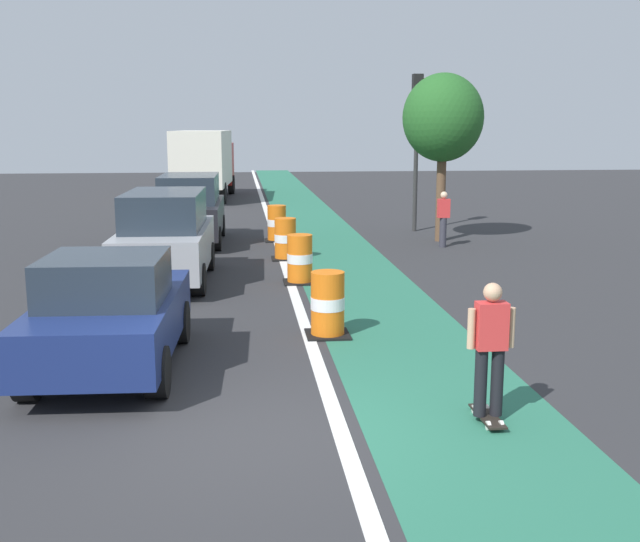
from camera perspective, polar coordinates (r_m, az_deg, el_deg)
The scene contains 15 objects.
ground_plane at distance 8.97m, azimuth -4.34°, elevation -11.98°, with size 100.00×100.00×0.00m, color #2D2D30.
bike_lane_strip at distance 20.73m, azimuth 1.25°, elevation 1.19°, with size 2.50×80.00×0.01m, color #286B51.
lane_divider_stripe at distance 20.60m, azimuth -2.89°, elevation 1.11°, with size 0.20×80.00×0.01m, color silver.
skateboarder_on_lane at distance 9.20m, azimuth 12.60°, elevation -5.62°, with size 0.57×0.80×1.69m.
parked_sedan_nearest at distance 11.32m, azimuth -15.41°, elevation -3.06°, with size 2.04×4.17×1.70m.
parked_suv_second at distance 17.34m, azimuth -11.45°, elevation 2.53°, with size 2.03×4.66×2.04m.
parked_suv_third at distance 23.07m, azimuth -9.68°, elevation 4.60°, with size 1.99×4.64×2.04m.
traffic_barrel_front at distance 12.73m, azimuth 0.57°, elevation -2.54°, with size 0.73×0.73×1.09m.
traffic_barrel_mid at distance 17.01m, azimuth -1.52°, elevation 0.86°, with size 0.73×0.73×1.09m.
traffic_barrel_back at distance 20.06m, azimuth -2.60°, elevation 2.38°, with size 0.73×0.73×1.09m.
traffic_barrel_far at distance 23.28m, azimuth -3.24°, elevation 3.55°, with size 0.73×0.73×1.09m.
delivery_truck_down_block at distance 36.95m, azimuth -8.63°, elevation 8.18°, with size 2.81×7.74×3.23m.
traffic_light_corner at distance 25.49m, azimuth 7.25°, elevation 10.80°, with size 0.41×0.32×5.10m.
pedestrian_crossing at distance 22.31m, azimuth 9.20°, elevation 3.97°, with size 0.34×0.20×1.61m.
street_tree_sidewalk at distance 23.35m, azimuth 9.17°, elevation 11.17°, with size 2.40×2.40×5.00m.
Camera 1 is at (-0.21, -8.27, 3.47)m, focal length 42.86 mm.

